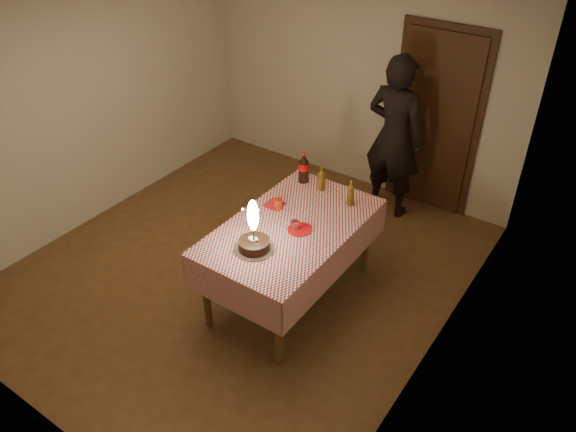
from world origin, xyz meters
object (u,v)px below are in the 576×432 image
object	(u,v)px
cola_bottle	(304,168)
birthday_cake	(254,237)
dining_table	(291,235)
red_cup	(278,204)
red_plate	(300,229)
photographer	(394,137)
clear_cup	(295,226)
amber_bottle_right	(351,193)
amber_bottle_left	(321,179)

from	to	relation	value
cola_bottle	birthday_cake	bearing A→B (deg)	-76.78
dining_table	red_cup	distance (m)	0.34
red_cup	cola_bottle	world-z (taller)	cola_bottle
red_plate	photographer	bearing A→B (deg)	91.06
birthday_cake	red_plate	xyz separation A→B (m)	(0.16, 0.44, -0.12)
birthday_cake	clear_cup	distance (m)	0.44
dining_table	clear_cup	size ratio (longest dim) A/B	19.11
clear_cup	red_plate	bearing A→B (deg)	33.93
birthday_cake	photographer	size ratio (longest dim) A/B	0.26
photographer	red_cup	bearing A→B (deg)	-100.31
red_cup	cola_bottle	bearing A→B (deg)	98.23
red_plate	dining_table	bearing A→B (deg)	172.70
cola_bottle	photographer	distance (m)	1.27
red_cup	amber_bottle_right	distance (m)	0.68
red_cup	clear_cup	distance (m)	0.37
cola_bottle	amber_bottle_left	bearing A→B (deg)	-8.30
dining_table	clear_cup	world-z (taller)	clear_cup
dining_table	birthday_cake	bearing A→B (deg)	-97.63
dining_table	photographer	distance (m)	1.92
dining_table	amber_bottle_right	world-z (taller)	amber_bottle_right
dining_table	amber_bottle_left	xyz separation A→B (m)	(-0.10, 0.66, 0.23)
red_cup	clear_cup	xyz separation A→B (m)	(0.31, -0.19, -0.01)
dining_table	red_plate	size ratio (longest dim) A/B	7.82
clear_cup	amber_bottle_right	distance (m)	0.67
amber_bottle_right	photographer	bearing A→B (deg)	98.19
clear_cup	photographer	world-z (taller)	photographer
red_plate	amber_bottle_right	bearing A→B (deg)	75.96
dining_table	cola_bottle	distance (m)	0.81
dining_table	red_plate	xyz separation A→B (m)	(0.10, -0.01, 0.11)
red_plate	red_cup	size ratio (longest dim) A/B	2.20
photographer	birthday_cake	bearing A→B (deg)	-93.07
cola_bottle	dining_table	bearing A→B (deg)	-64.56
dining_table	amber_bottle_right	bearing A→B (deg)	67.00
birthday_cake	photographer	distance (m)	2.36
dining_table	birthday_cake	size ratio (longest dim) A/B	3.58
red_plate	cola_bottle	distance (m)	0.84
red_plate	photographer	world-z (taller)	photographer
clear_cup	amber_bottle_left	size ratio (longest dim) A/B	0.35
red_plate	clear_cup	xyz separation A→B (m)	(-0.04, -0.03, 0.04)
photographer	amber_bottle_left	bearing A→B (deg)	-97.79
red_plate	amber_bottle_right	xyz separation A→B (m)	(0.15, 0.61, 0.11)
red_plate	cola_bottle	bearing A→B (deg)	121.36
clear_cup	cola_bottle	world-z (taller)	cola_bottle
amber_bottle_right	photographer	size ratio (longest dim) A/B	0.14
birthday_cake	amber_bottle_right	size ratio (longest dim) A/B	1.88
cola_bottle	red_cup	bearing A→B (deg)	-81.77
birthday_cake	cola_bottle	bearing A→B (deg)	103.22
red_cup	amber_bottle_left	world-z (taller)	amber_bottle_left
red_cup	photographer	xyz separation A→B (m)	(0.32, 1.75, 0.06)
clear_cup	amber_bottle_left	bearing A→B (deg)	103.39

